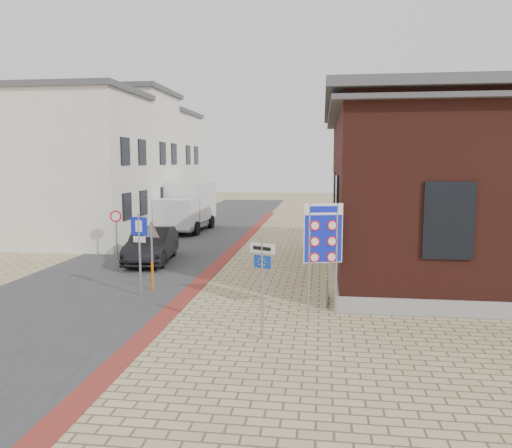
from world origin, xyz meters
The scene contains 16 objects.
ground centered at (0.00, 0.00, 0.00)m, with size 120.00×120.00×0.00m, color tan.
road_strip centered at (-5.50, 15.00, 0.01)m, with size 7.00×60.00×0.02m, color #38383A.
curb_strip centered at (-2.00, 10.00, 0.01)m, with size 0.60×40.00×0.02m, color maroon.
brick_building centered at (8.99, 7.00, 3.49)m, with size 13.00×13.00×6.80m.
townhouse_near centered at (-10.99, 12.00, 4.17)m, with size 7.40×6.40×8.30m.
townhouse_mid centered at (-10.99, 18.00, 4.57)m, with size 7.40×6.40×9.10m.
townhouse_far centered at (-10.99, 24.00, 4.17)m, with size 7.40×6.40×8.30m.
bike_rack centered at (2.65, 2.20, 0.26)m, with size 0.08×1.80×0.60m.
sedan centered at (-5.07, 7.60, 0.77)m, with size 1.63×4.67×1.54m, color black.
box_truck centered at (-6.20, 17.74, 1.61)m, with size 2.73×6.05×3.12m.
border_sign centered at (2.49, 0.50, 2.39)m, with size 1.10×0.34×3.30m.
essen_sign centered at (1.00, -1.50, 1.74)m, with size 0.65×0.33×2.61m.
parking_sign centered at (-3.50, 2.00, 1.89)m, with size 0.60×0.16×2.74m.
yield_sign centered at (-3.80, 4.02, 1.69)m, with size 0.79×0.22×2.23m.
speed_sign centered at (-6.88, 8.00, 1.50)m, with size 0.53×0.14×2.26m.
bollard centered at (-3.37, 2.80, 0.50)m, with size 0.09×0.09×0.99m, color #DA600B.
Camera 1 is at (2.44, -13.57, 4.43)m, focal length 35.00 mm.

